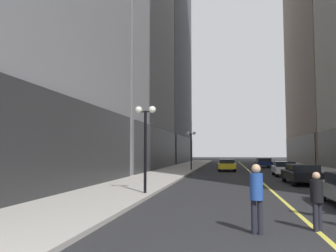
{
  "coord_description": "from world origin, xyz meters",
  "views": [
    {
      "loc": [
        -2.39,
        -5.89,
        2.16
      ],
      "look_at": [
        -9.96,
        37.56,
        5.5
      ],
      "focal_mm": 36.48,
      "sensor_mm": 36.0,
      "label": 1
    }
  ],
  "objects_px": {
    "street_lamp_left_far": "(191,142)",
    "car_black": "(302,173)",
    "pedestrian_in_black_coat": "(317,197)",
    "pedestrian_in_blue_hoodie": "(256,193)",
    "car_white": "(284,168)",
    "car_yellow": "(227,165)",
    "car_navy": "(264,162)",
    "street_lamp_left_near": "(145,130)"
  },
  "relations": [
    {
      "from": "pedestrian_in_black_coat",
      "to": "car_black",
      "type": "bearing_deg",
      "value": 80.08
    },
    {
      "from": "car_white",
      "to": "street_lamp_left_near",
      "type": "relative_size",
      "value": 0.95
    },
    {
      "from": "car_white",
      "to": "pedestrian_in_blue_hoodie",
      "type": "relative_size",
      "value": 2.29
    },
    {
      "from": "pedestrian_in_black_coat",
      "to": "car_navy",
      "type": "bearing_deg",
      "value": 86.32
    },
    {
      "from": "car_white",
      "to": "street_lamp_left_far",
      "type": "bearing_deg",
      "value": 144.7
    },
    {
      "from": "car_black",
      "to": "car_navy",
      "type": "xyz_separation_m",
      "value": [
        0.04,
        24.98,
        -0.0
      ]
    },
    {
      "from": "car_black",
      "to": "pedestrian_in_blue_hoodie",
      "type": "xyz_separation_m",
      "value": [
        -4.13,
        -14.76,
        0.35
      ]
    },
    {
      "from": "car_yellow",
      "to": "street_lamp_left_far",
      "type": "distance_m",
      "value": 4.86
    },
    {
      "from": "car_navy",
      "to": "pedestrian_in_black_coat",
      "type": "xyz_separation_m",
      "value": [
        -2.51,
        -39.09,
        0.21
      ]
    },
    {
      "from": "car_black",
      "to": "street_lamp_left_far",
      "type": "xyz_separation_m",
      "value": [
        -8.88,
        13.92,
        2.54
      ]
    },
    {
      "from": "car_black",
      "to": "street_lamp_left_near",
      "type": "height_order",
      "value": "street_lamp_left_near"
    },
    {
      "from": "pedestrian_in_black_coat",
      "to": "street_lamp_left_far",
      "type": "bearing_deg",
      "value": 102.87
    },
    {
      "from": "car_navy",
      "to": "pedestrian_in_blue_hoodie",
      "type": "distance_m",
      "value": 39.96
    },
    {
      "from": "car_black",
      "to": "car_navy",
      "type": "relative_size",
      "value": 1.03
    },
    {
      "from": "pedestrian_in_black_coat",
      "to": "street_lamp_left_near",
      "type": "distance_m",
      "value": 9.36
    },
    {
      "from": "car_white",
      "to": "pedestrian_in_black_coat",
      "type": "bearing_deg",
      "value": -96.66
    },
    {
      "from": "pedestrian_in_blue_hoodie",
      "to": "car_white",
      "type": "bearing_deg",
      "value": 79.38
    },
    {
      "from": "car_black",
      "to": "pedestrian_in_black_coat",
      "type": "bearing_deg",
      "value": -99.92
    },
    {
      "from": "car_navy",
      "to": "street_lamp_left_far",
      "type": "relative_size",
      "value": 1.04
    },
    {
      "from": "car_navy",
      "to": "street_lamp_left_far",
      "type": "xyz_separation_m",
      "value": [
        -8.92,
        -11.06,
        2.54
      ]
    },
    {
      "from": "car_navy",
      "to": "car_black",
      "type": "bearing_deg",
      "value": -90.1
    },
    {
      "from": "pedestrian_in_blue_hoodie",
      "to": "street_lamp_left_near",
      "type": "distance_m",
      "value": 8.79
    },
    {
      "from": "street_lamp_left_near",
      "to": "street_lamp_left_far",
      "type": "xyz_separation_m",
      "value": [
        0.0,
        21.61,
        0.0
      ]
    },
    {
      "from": "pedestrian_in_blue_hoodie",
      "to": "street_lamp_left_far",
      "type": "bearing_deg",
      "value": 99.4
    },
    {
      "from": "street_lamp_left_far",
      "to": "car_white",
      "type": "bearing_deg",
      "value": -35.3
    },
    {
      "from": "car_navy",
      "to": "pedestrian_in_blue_hoodie",
      "type": "bearing_deg",
      "value": -95.99
    },
    {
      "from": "car_yellow",
      "to": "pedestrian_in_black_coat",
      "type": "distance_m",
      "value": 29.46
    },
    {
      "from": "street_lamp_left_far",
      "to": "car_black",
      "type": "bearing_deg",
      "value": -57.48
    },
    {
      "from": "car_yellow",
      "to": "pedestrian_in_blue_hoodie",
      "type": "bearing_deg",
      "value": -88.43
    },
    {
      "from": "pedestrian_in_blue_hoodie",
      "to": "street_lamp_left_near",
      "type": "xyz_separation_m",
      "value": [
        -4.75,
        7.07,
        2.18
      ]
    },
    {
      "from": "car_black",
      "to": "pedestrian_in_black_coat",
      "type": "distance_m",
      "value": 14.33
    },
    {
      "from": "car_yellow",
      "to": "street_lamp_left_near",
      "type": "xyz_separation_m",
      "value": [
        -3.93,
        -22.93,
        2.54
      ]
    },
    {
      "from": "car_yellow",
      "to": "pedestrian_in_black_coat",
      "type": "height_order",
      "value": "pedestrian_in_black_coat"
    },
    {
      "from": "car_yellow",
      "to": "street_lamp_left_far",
      "type": "relative_size",
      "value": 1.0
    },
    {
      "from": "car_black",
      "to": "street_lamp_left_far",
      "type": "relative_size",
      "value": 1.07
    },
    {
      "from": "car_black",
      "to": "pedestrian_in_black_coat",
      "type": "relative_size",
      "value": 2.95
    },
    {
      "from": "car_navy",
      "to": "street_lamp_left_far",
      "type": "bearing_deg",
      "value": -128.89
    },
    {
      "from": "car_black",
      "to": "car_yellow",
      "type": "xyz_separation_m",
      "value": [
        -4.95,
        15.24,
        -0.0
      ]
    },
    {
      "from": "pedestrian_in_blue_hoodie",
      "to": "pedestrian_in_black_coat",
      "type": "xyz_separation_m",
      "value": [
        1.66,
        0.65,
        -0.15
      ]
    },
    {
      "from": "car_navy",
      "to": "street_lamp_left_near",
      "type": "xyz_separation_m",
      "value": [
        -8.92,
        -32.67,
        2.54
      ]
    },
    {
      "from": "car_black",
      "to": "pedestrian_in_blue_hoodie",
      "type": "height_order",
      "value": "pedestrian_in_blue_hoodie"
    },
    {
      "from": "pedestrian_in_blue_hoodie",
      "to": "pedestrian_in_black_coat",
      "type": "height_order",
      "value": "pedestrian_in_blue_hoodie"
    }
  ]
}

